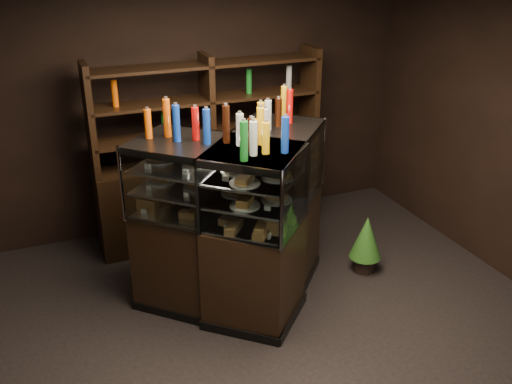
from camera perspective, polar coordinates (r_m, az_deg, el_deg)
ground at (r=4.79m, az=2.30°, el=-15.24°), size 5.00×5.00×0.00m
room_shell at (r=3.87m, az=2.77°, el=7.68°), size 5.02×5.02×3.01m
display_case at (r=5.06m, az=-1.36°, el=-5.84°), size 1.93×1.53×1.54m
food_display at (r=4.76m, az=-1.42°, el=1.15°), size 1.48×1.07×0.47m
bottles_top at (r=4.60m, az=-1.51°, el=6.83°), size 1.30×0.93×0.30m
potted_conifer at (r=5.66m, az=10.99°, el=-4.38°), size 0.31×0.31×0.67m
back_shelving at (r=6.16m, az=-4.60°, el=0.73°), size 2.40×0.44×2.00m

